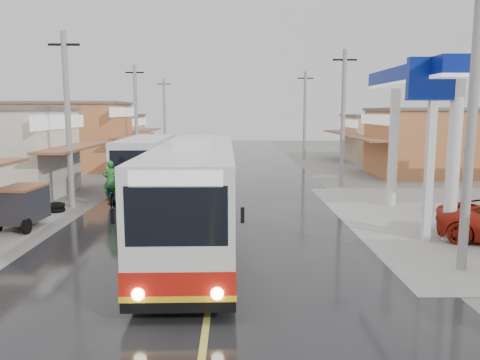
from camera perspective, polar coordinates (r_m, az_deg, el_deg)
The scene contains 11 objects.
ground at distance 13.37m, azimuth -3.29°, elevation -11.04°, with size 120.00×120.00×0.00m, color slate.
road at distance 27.96m, azimuth -1.93°, elevation -0.78°, with size 12.00×90.00×0.02m, color black.
centre_line at distance 27.96m, azimuth -1.93°, elevation -0.75°, with size 0.15×90.00×0.01m, color #D8CC4C.
shopfronts_left at distance 33.78m, azimuth -24.45°, elevation 0.03°, with size 11.00×44.00×5.20m, color tan, non-canonical shape.
utility_poles_left at distance 29.92m, azimuth -15.42°, elevation -0.50°, with size 1.60×50.00×8.00m, color gray, non-canonical shape.
utility_poles_right at distance 28.68m, azimuth 12.19°, elevation -0.75°, with size 1.60×36.00×8.00m, color gray, non-canonical shape.
coach_bus at distance 15.25m, azimuth -5.42°, elevation -1.86°, with size 2.76×11.63×3.62m.
second_bus at distance 27.16m, azimuth -11.32°, elevation 2.15°, with size 2.61×8.94×2.95m.
cyclist at distance 22.18m, azimuth -15.35°, elevation -1.55°, with size 1.16×2.21×2.26m.
tricycle_near at distance 19.71m, azimuth -25.01°, elevation -2.68°, with size 1.55×2.23×1.64m.
tyre_stack at distance 22.45m, azimuth -21.48°, elevation -3.14°, with size 0.77×0.77×0.39m.
Camera 1 is at (0.59, -12.60, 4.43)m, focal length 35.00 mm.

